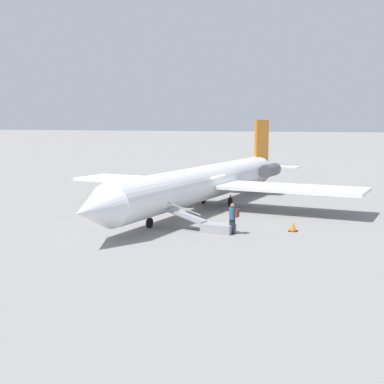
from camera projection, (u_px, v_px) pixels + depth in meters
name	position (u px, v px, depth m)	size (l,w,h in m)	color
ground_plane	(204.00, 209.00, 38.49)	(600.00, 600.00, 0.00)	gray
airplane_main	(209.00, 181.00, 39.04)	(29.45, 22.38, 6.43)	white
boarding_stairs	(212.00, 225.00, 30.52)	(1.27, 4.07, 1.63)	#99999E
passenger	(233.00, 217.00, 29.79)	(0.36, 0.55, 1.74)	#23232D
traffic_cone_near_stairs	(293.00, 227.00, 30.70)	(0.50, 0.50, 0.55)	black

